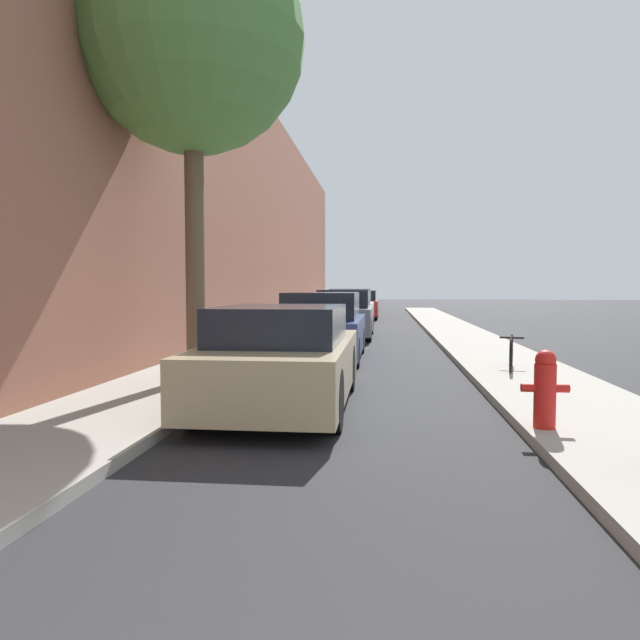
{
  "coord_description": "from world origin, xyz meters",
  "views": [
    {
      "loc": [
        0.42,
        -0.28,
        1.61
      ],
      "look_at": [
        -0.76,
        10.38,
        1.0
      ],
      "focal_mm": 32.68,
      "sensor_mm": 36.0,
      "label": 1
    }
  ],
  "objects_px": {
    "parked_car_navy": "(323,328)",
    "parked_car_red": "(360,305)",
    "parked_car_champagne": "(283,358)",
    "bicycle": "(511,352)",
    "fire_hydrant": "(545,388)",
    "parked_car_grey": "(345,315)",
    "parked_car_silver": "(351,308)",
    "street_tree_near": "(192,41)"
  },
  "relations": [
    {
      "from": "parked_car_navy",
      "to": "parked_car_grey",
      "type": "relative_size",
      "value": 0.92
    },
    {
      "from": "parked_car_grey",
      "to": "fire_hydrant",
      "type": "bearing_deg",
      "value": -76.41
    },
    {
      "from": "parked_car_grey",
      "to": "parked_car_silver",
      "type": "xyz_separation_m",
      "value": [
        -0.14,
        5.76,
        -0.01
      ]
    },
    {
      "from": "parked_car_silver",
      "to": "street_tree_near",
      "type": "relative_size",
      "value": 0.58
    },
    {
      "from": "parked_car_champagne",
      "to": "fire_hydrant",
      "type": "distance_m",
      "value": 3.3
    },
    {
      "from": "fire_hydrant",
      "to": "parked_car_champagne",
      "type": "bearing_deg",
      "value": 156.67
    },
    {
      "from": "fire_hydrant",
      "to": "bicycle",
      "type": "distance_m",
      "value": 4.53
    },
    {
      "from": "parked_car_grey",
      "to": "parked_car_champagne",
      "type": "bearing_deg",
      "value": -90.48
    },
    {
      "from": "parked_car_red",
      "to": "fire_hydrant",
      "type": "height_order",
      "value": "parked_car_red"
    },
    {
      "from": "parked_car_navy",
      "to": "bicycle",
      "type": "height_order",
      "value": "parked_car_navy"
    },
    {
      "from": "parked_car_navy",
      "to": "parked_car_silver",
      "type": "bearing_deg",
      "value": 90.18
    },
    {
      "from": "parked_car_navy",
      "to": "parked_car_grey",
      "type": "height_order",
      "value": "parked_car_grey"
    },
    {
      "from": "parked_car_navy",
      "to": "parked_car_silver",
      "type": "relative_size",
      "value": 1.02
    },
    {
      "from": "parked_car_champagne",
      "to": "street_tree_near",
      "type": "distance_m",
      "value": 5.38
    },
    {
      "from": "bicycle",
      "to": "street_tree_near",
      "type": "bearing_deg",
      "value": -150.27
    },
    {
      "from": "parked_car_navy",
      "to": "fire_hydrant",
      "type": "relative_size",
      "value": 5.15
    },
    {
      "from": "parked_car_navy",
      "to": "street_tree_near",
      "type": "relative_size",
      "value": 0.59
    },
    {
      "from": "parked_car_silver",
      "to": "bicycle",
      "type": "distance_m",
      "value": 13.93
    },
    {
      "from": "parked_car_champagne",
      "to": "parked_car_grey",
      "type": "height_order",
      "value": "parked_car_grey"
    },
    {
      "from": "parked_car_grey",
      "to": "bicycle",
      "type": "bearing_deg",
      "value": -65.23
    },
    {
      "from": "parked_car_silver",
      "to": "street_tree_near",
      "type": "height_order",
      "value": "street_tree_near"
    },
    {
      "from": "parked_car_navy",
      "to": "street_tree_near",
      "type": "bearing_deg",
      "value": -115.18
    },
    {
      "from": "parked_car_silver",
      "to": "bicycle",
      "type": "height_order",
      "value": "parked_car_silver"
    },
    {
      "from": "parked_car_champagne",
      "to": "bicycle",
      "type": "bearing_deg",
      "value": 41.26
    },
    {
      "from": "parked_car_grey",
      "to": "bicycle",
      "type": "distance_m",
      "value": 8.45
    },
    {
      "from": "parked_car_grey",
      "to": "parked_car_silver",
      "type": "relative_size",
      "value": 1.11
    },
    {
      "from": "parked_car_navy",
      "to": "fire_hydrant",
      "type": "xyz_separation_m",
      "value": [
        3.05,
        -6.49,
        -0.15
      ]
    },
    {
      "from": "fire_hydrant",
      "to": "street_tree_near",
      "type": "bearing_deg",
      "value": 148.83
    },
    {
      "from": "parked_car_champagne",
      "to": "bicycle",
      "type": "distance_m",
      "value": 4.83
    },
    {
      "from": "parked_car_silver",
      "to": "street_tree_near",
      "type": "distance_m",
      "value": 15.88
    },
    {
      "from": "parked_car_silver",
      "to": "fire_hydrant",
      "type": "height_order",
      "value": "parked_car_silver"
    },
    {
      "from": "parked_car_champagne",
      "to": "parked_car_silver",
      "type": "xyz_separation_m",
      "value": [
        -0.05,
        16.62,
        0.06
      ]
    },
    {
      "from": "parked_car_silver",
      "to": "parked_car_grey",
      "type": "bearing_deg",
      "value": -88.58
    },
    {
      "from": "street_tree_near",
      "to": "bicycle",
      "type": "bearing_deg",
      "value": 16.86
    },
    {
      "from": "parked_car_navy",
      "to": "fire_hydrant",
      "type": "bearing_deg",
      "value": -64.84
    },
    {
      "from": "parked_car_grey",
      "to": "parked_car_silver",
      "type": "distance_m",
      "value": 5.76
    },
    {
      "from": "fire_hydrant",
      "to": "parked_car_red",
      "type": "bearing_deg",
      "value": 97.16
    },
    {
      "from": "parked_car_champagne",
      "to": "parked_car_grey",
      "type": "xyz_separation_m",
      "value": [
        0.09,
        10.85,
        0.07
      ]
    },
    {
      "from": "parked_car_navy",
      "to": "parked_car_red",
      "type": "height_order",
      "value": "parked_car_navy"
    },
    {
      "from": "parked_car_red",
      "to": "parked_car_silver",
      "type": "bearing_deg",
      "value": -91.83
    },
    {
      "from": "parked_car_navy",
      "to": "parked_car_red",
      "type": "xyz_separation_m",
      "value": [
        0.13,
        16.72,
        -0.01
      ]
    },
    {
      "from": "parked_car_grey",
      "to": "street_tree_near",
      "type": "bearing_deg",
      "value": -101.01
    }
  ]
}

